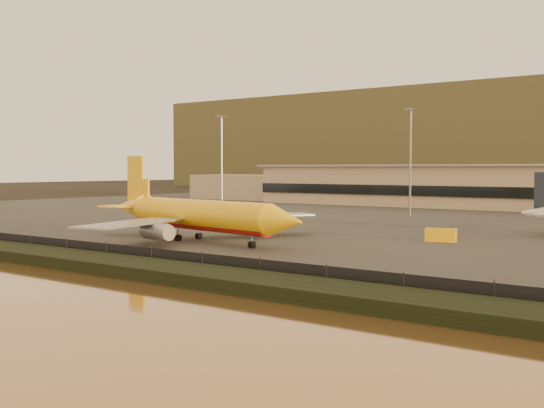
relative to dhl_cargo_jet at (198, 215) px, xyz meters
The scene contains 9 objects.
ground 17.16m from the dhl_cargo_jet, 39.43° to the right, with size 900.00×900.00×0.00m, color black.
embankment 30.61m from the dhl_cargo_jet, 65.02° to the right, with size 320.00×7.00×1.40m, color black.
tarmac 85.51m from the dhl_cargo_jet, 81.35° to the left, with size 320.00×220.00×0.20m, color #2D2D2D.
perimeter_fence 26.99m from the dhl_cargo_jet, 61.41° to the right, with size 300.00×0.05×2.20m, color black.
terminal_building 115.02m from the dhl_cargo_jet, 90.84° to the left, with size 202.00×25.00×12.60m.
apron_light_masts 71.13m from the dhl_cargo_jet, 66.63° to the left, with size 152.20×12.20×25.40m.
dhl_cargo_jet is the anchor object (origin of this frame).
gse_vehicle_yellow 38.07m from the dhl_cargo_jet, 35.96° to the left, with size 4.60×2.07×2.07m, color yellow.
gse_vehicle_white 19.16m from the dhl_cargo_jet, 103.62° to the left, with size 3.70×1.66×1.66m, color white.
Camera 1 is at (60.49, -67.19, 11.61)m, focal length 45.00 mm.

